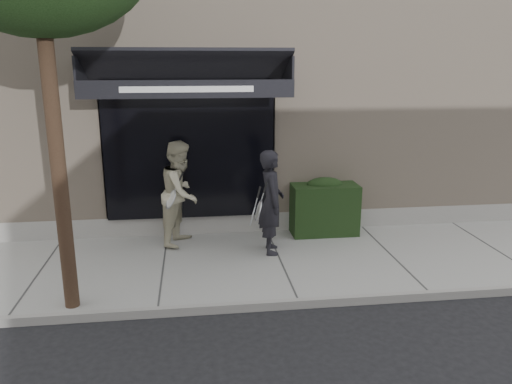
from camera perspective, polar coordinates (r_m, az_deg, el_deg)
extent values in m
plane|color=black|center=(8.82, 2.73, -8.38)|extent=(80.00, 80.00, 0.00)
cube|color=#969590|center=(8.80, 2.73, -8.02)|extent=(20.00, 3.00, 0.12)
cube|color=gray|center=(7.42, 4.85, -12.56)|extent=(20.00, 0.10, 0.14)
cube|color=#C3AD95|center=(13.08, -0.99, 11.68)|extent=(14.00, 7.00, 5.50)
cube|color=gray|center=(10.30, 1.11, -3.40)|extent=(14.02, 0.42, 0.50)
cube|color=black|center=(9.67, -7.57, 4.75)|extent=(3.20, 0.30, 2.60)
cube|color=gray|center=(9.96, -16.84, 4.53)|extent=(0.08, 0.40, 2.60)
cube|color=gray|center=(9.94, 1.72, 5.14)|extent=(0.08, 0.40, 2.60)
cube|color=gray|center=(9.68, -7.85, 12.73)|extent=(3.36, 0.40, 0.12)
cube|color=black|center=(8.98, -7.93, 14.23)|extent=(3.60, 1.03, 0.55)
cube|color=black|center=(8.49, -7.85, 11.57)|extent=(3.60, 0.05, 0.30)
cube|color=white|center=(8.46, -7.86, 11.56)|extent=(2.20, 0.01, 0.10)
cube|color=black|center=(9.16, -19.40, 13.06)|extent=(0.04, 1.00, 0.45)
cube|color=black|center=(9.14, 3.65, 13.84)|extent=(0.04, 1.00, 0.45)
cube|color=black|center=(9.99, 7.76, -1.90)|extent=(1.30, 0.70, 1.00)
ellipsoid|color=black|center=(9.86, 7.86, 0.88)|extent=(0.71, 0.38, 0.27)
cylinder|color=black|center=(6.99, -21.87, 4.91)|extent=(0.20, 0.20, 4.80)
imported|color=black|center=(8.80, 1.76, -1.15)|extent=(0.47, 0.70, 1.86)
torus|color=silver|center=(8.46, 0.28, -2.13)|extent=(0.11, 0.30, 0.30)
cylinder|color=silver|center=(8.46, 0.28, -2.13)|extent=(0.08, 0.27, 0.26)
cylinder|color=silver|center=(8.46, 0.28, -2.13)|extent=(0.18, 0.02, 0.07)
cylinder|color=black|center=(8.46, 0.28, -2.13)|extent=(0.20, 0.03, 0.09)
torus|color=silver|center=(8.46, -0.38, -2.69)|extent=(0.16, 0.32, 0.30)
cylinder|color=silver|center=(8.46, -0.38, -2.69)|extent=(0.12, 0.28, 0.26)
cylinder|color=silver|center=(8.46, -0.38, -2.69)|extent=(0.18, 0.05, 0.06)
cylinder|color=black|center=(8.46, -0.38, -2.69)|extent=(0.20, 0.07, 0.08)
imported|color=#BDB697|center=(9.34, -8.55, -0.09)|extent=(1.04, 1.16, 1.95)
torus|color=silver|center=(9.05, -9.68, -0.84)|extent=(0.24, 0.34, 0.28)
cylinder|color=silver|center=(9.05, -9.68, -0.84)|extent=(0.20, 0.30, 0.24)
cylinder|color=silver|center=(9.05, -9.68, -0.84)|extent=(0.17, 0.07, 0.10)
cylinder|color=black|center=(9.05, -9.68, -0.84)|extent=(0.19, 0.09, 0.12)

